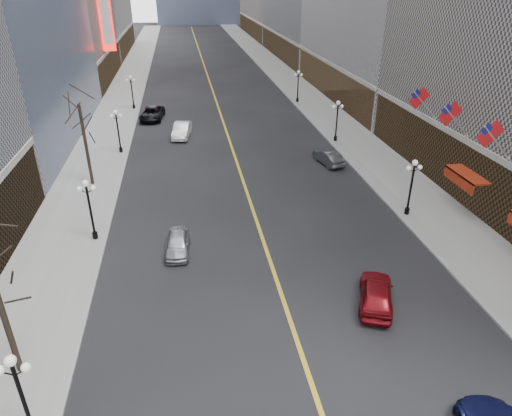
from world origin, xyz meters
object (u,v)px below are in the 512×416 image
object	(u,v)px
streetlamp_east_2	(337,117)
car_sb_mid	(376,293)
streetlamp_west_0	(20,391)
streetlamp_west_3	(132,89)
car_sb_far	(328,157)
streetlamp_west_1	(89,204)
car_nb_near	(178,243)
streetlamp_west_2	(118,127)
streetlamp_east_1	(412,182)
car_nb_far	(152,114)
streetlamp_east_3	(298,83)
car_nb_mid	(182,130)

from	to	relation	value
streetlamp_east_2	car_sb_mid	xyz separation A→B (m)	(-6.68, -27.94, -2.13)
streetlamp_west_0	streetlamp_west_3	distance (m)	52.00
car_sb_mid	car_sb_far	distance (m)	21.93
streetlamp_west_1	car_nb_near	size ratio (longest dim) A/B	1.16
car_nb_near	streetlamp_west_2	bearing A→B (deg)	109.54
streetlamp_east_1	streetlamp_west_1	world-z (taller)	same
car_nb_far	car_sb_mid	bearing A→B (deg)	-63.14
streetlamp_east_3	streetlamp_west_1	world-z (taller)	same
streetlamp_west_3	car_nb_near	xyz separation A→B (m)	(5.80, -38.49, -2.24)
streetlamp_east_3	car_sb_far	xyz separation A→B (m)	(-2.80, -24.36, -2.20)
car_nb_mid	car_sb_far	distance (m)	18.00
car_nb_far	car_sb_far	distance (m)	26.00
streetlamp_east_3	car_nb_mid	distance (m)	21.85
car_nb_near	car_nb_far	world-z (taller)	car_nb_far
car_nb_mid	streetlamp_east_3	bearing A→B (deg)	47.34
streetlamp_west_3	car_nb_far	distance (m)	6.61
streetlamp_west_1	streetlamp_west_2	xyz separation A→B (m)	(0.00, 18.00, 0.00)
streetlamp_west_2	car_nb_near	xyz separation A→B (m)	(5.80, -20.49, -2.24)
streetlamp_east_3	streetlamp_west_0	bearing A→B (deg)	-114.41
streetlamp_east_3	streetlamp_west_2	distance (m)	29.68
streetlamp_west_3	car_nb_mid	bearing A→B (deg)	-64.20
streetlamp_east_2	streetlamp_west_2	bearing A→B (deg)	180.00
streetlamp_west_0	car_nb_far	bearing A→B (deg)	86.55
streetlamp_west_1	streetlamp_west_3	xyz separation A→B (m)	(0.00, 36.00, 0.00)
car_sb_mid	car_sb_far	world-z (taller)	car_sb_mid
streetlamp_east_2	car_nb_mid	size ratio (longest dim) A/B	0.91
streetlamp_west_3	car_sb_mid	size ratio (longest dim) A/B	0.99
car_nb_far	streetlamp_east_2	bearing A→B (deg)	-23.23
streetlamp_west_2	car_sb_far	size ratio (longest dim) A/B	1.06
streetlamp_east_1	car_sb_mid	bearing A→B (deg)	-123.88
car_sb_mid	car_sb_far	bearing A→B (deg)	-78.30
car_nb_mid	car_sb_far	size ratio (longest dim) A/B	1.16
streetlamp_east_1	streetlamp_west_1	distance (m)	23.60
streetlamp_east_2	car_nb_near	world-z (taller)	streetlamp_east_2
car_nb_mid	car_sb_far	world-z (taller)	car_nb_mid
streetlamp_west_1	streetlamp_east_2	bearing A→B (deg)	37.33
streetlamp_east_1	car_nb_mid	distance (m)	28.39
streetlamp_west_0	streetlamp_east_1	bearing A→B (deg)	34.14
streetlamp_west_3	car_nb_near	distance (m)	38.99
streetlamp_east_2	streetlamp_east_3	world-z (taller)	same
streetlamp_west_1	streetlamp_west_2	bearing A→B (deg)	90.00
streetlamp_east_1	car_nb_near	distance (m)	18.11
streetlamp_west_1	car_sb_mid	size ratio (longest dim) A/B	0.99
car_nb_mid	streetlamp_west_0	bearing A→B (deg)	-90.37
streetlamp_east_1	car_sb_far	world-z (taller)	streetlamp_east_1
streetlamp_west_1	streetlamp_west_2	world-z (taller)	same
streetlamp_west_0	streetlamp_west_1	size ratio (longest dim) A/B	1.00
car_nb_far	streetlamp_east_1	bearing A→B (deg)	-48.05
streetlamp_west_3	car_sb_mid	bearing A→B (deg)	-69.78
streetlamp_west_2	car_nb_far	distance (m)	12.88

